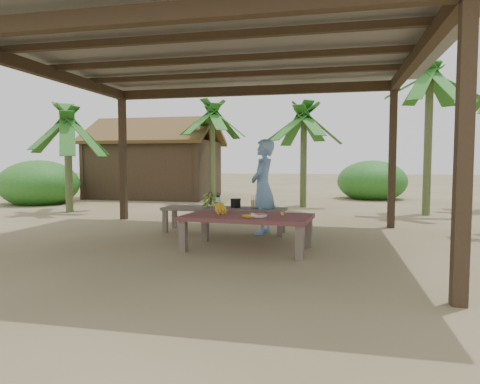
% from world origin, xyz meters
% --- Properties ---
extents(ground, '(80.00, 80.00, 0.00)m').
position_xyz_m(ground, '(0.00, 0.00, 0.00)').
color(ground, brown).
rests_on(ground, ground).
extents(pavilion, '(6.60, 5.60, 2.95)m').
position_xyz_m(pavilion, '(-0.01, -0.01, 2.78)').
color(pavilion, black).
rests_on(pavilion, ground).
extents(work_table, '(1.87, 1.14, 0.50)m').
position_xyz_m(work_table, '(0.51, -0.33, 0.43)').
color(work_table, brown).
rests_on(work_table, ground).
extents(bench, '(2.20, 0.61, 0.45)m').
position_xyz_m(bench, '(-0.19, 1.05, 0.39)').
color(bench, brown).
rests_on(bench, ground).
extents(ripe_banana_bunch, '(0.32, 0.28, 0.18)m').
position_xyz_m(ripe_banana_bunch, '(0.02, -0.23, 0.59)').
color(ripe_banana_bunch, yellow).
rests_on(ripe_banana_bunch, work_table).
extents(plate, '(0.26, 0.26, 0.04)m').
position_xyz_m(plate, '(0.69, -0.46, 0.52)').
color(plate, white).
rests_on(plate, work_table).
extents(loose_banana_front, '(0.16, 0.06, 0.04)m').
position_xyz_m(loose_banana_front, '(0.57, -0.63, 0.52)').
color(loose_banana_front, yellow).
rests_on(loose_banana_front, work_table).
extents(loose_banana_side, '(0.07, 0.15, 0.04)m').
position_xyz_m(loose_banana_side, '(1.00, -0.26, 0.52)').
color(loose_banana_side, yellow).
rests_on(loose_banana_side, work_table).
extents(water_flask, '(0.08, 0.08, 0.29)m').
position_xyz_m(water_flask, '(-0.01, -0.02, 0.62)').
color(water_flask, '#3FC1C5').
rests_on(water_flask, work_table).
extents(green_banana_stalk, '(0.26, 0.26, 0.29)m').
position_xyz_m(green_banana_stalk, '(-0.45, 1.05, 0.60)').
color(green_banana_stalk, '#598C2D').
rests_on(green_banana_stalk, bench).
extents(cooking_pot, '(0.18, 0.18, 0.15)m').
position_xyz_m(cooking_pot, '(0.01, 1.10, 0.53)').
color(cooking_pot, black).
rests_on(cooking_pot, bench).
extents(skewer_rack, '(0.18, 0.08, 0.24)m').
position_xyz_m(skewer_rack, '(0.39, 0.99, 0.57)').
color(skewer_rack, '#A57F47').
rests_on(skewer_rack, bench).
extents(woman, '(0.47, 0.65, 1.66)m').
position_xyz_m(woman, '(0.51, 1.05, 0.83)').
color(woman, '#75A3DD').
rests_on(woman, ground).
extents(hut, '(4.40, 3.43, 2.85)m').
position_xyz_m(hut, '(-4.50, 8.00, 1.10)').
color(hut, black).
rests_on(hut, ground).
extents(banana_plant_ne, '(1.80, 1.80, 3.57)m').
position_xyz_m(banana_plant_ne, '(3.87, 4.50, 3.07)').
color(banana_plant_ne, '#596638').
rests_on(banana_plant_ne, ground).
extents(banana_plant_n, '(1.80, 1.80, 2.79)m').
position_xyz_m(banana_plant_n, '(0.89, 5.65, 2.31)').
color(banana_plant_n, '#596638').
rests_on(banana_plant_n, ground).
extents(banana_plant_nw, '(1.80, 1.80, 3.08)m').
position_xyz_m(banana_plant_nw, '(-2.07, 6.81, 2.59)').
color(banana_plant_nw, '#596638').
rests_on(banana_plant_nw, ground).
extents(banana_plant_w, '(1.80, 1.80, 2.52)m').
position_xyz_m(banana_plant_w, '(-4.77, 3.22, 2.05)').
color(banana_plant_w, '#596638').
rests_on(banana_plant_w, ground).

